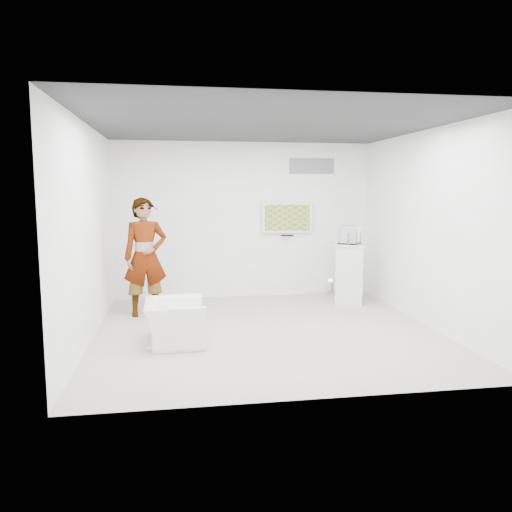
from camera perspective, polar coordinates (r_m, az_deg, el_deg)
name	(u,v)px	position (r m, az deg, el deg)	size (l,w,h in m)	color
room	(266,231)	(7.26, 1.20, 2.92)	(5.01, 5.01, 3.00)	beige
tv	(287,218)	(9.82, 3.55, 4.40)	(1.00, 0.08, 0.60)	silver
logo_decal	(312,166)	(9.98, 6.40, 10.17)	(0.90, 0.02, 0.30)	slate
person	(145,257)	(8.47, -12.53, -0.11)	(0.72, 0.47, 1.97)	silver
armchair	(175,322)	(6.94, -9.24, -7.48)	(0.91, 0.80, 0.59)	silver
pedestal	(349,274)	(9.33, 10.54, -2.03)	(0.54, 0.54, 1.11)	silver
floor_uplight	(330,287)	(10.10, 8.48, -3.56)	(0.20, 0.20, 0.31)	silver
vitrine	(350,235)	(9.24, 10.65, 2.40)	(0.34, 0.34, 0.34)	silver
console	(350,239)	(9.24, 10.64, 1.97)	(0.04, 0.14, 0.20)	silver
wii_remote	(158,209)	(8.59, -11.17, 5.29)	(0.04, 0.15, 0.04)	silver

